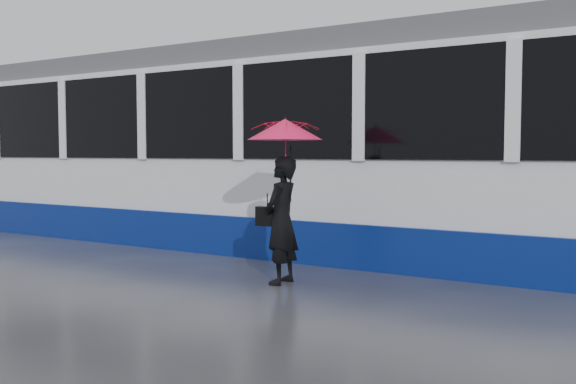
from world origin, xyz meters
The scene contains 6 objects.
ground centered at (0.00, 0.00, 0.00)m, with size 90.00×90.00×0.00m, color #29292E.
rails centered at (0.00, 2.50, 0.01)m, with size 34.00×1.51×0.02m.
tram centered at (0.90, 2.50, 1.64)m, with size 26.00×2.56×3.35m.
woman centered at (0.01, -0.05, 0.77)m, with size 0.56×0.37×1.55m, color black.
umbrella centered at (0.06, -0.05, 1.69)m, with size 0.99×0.99×1.04m.
handbag centered at (-0.21, -0.03, 0.81)m, with size 0.29×0.14×0.42m.
Camera 1 is at (4.17, -6.55, 1.59)m, focal length 40.00 mm.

